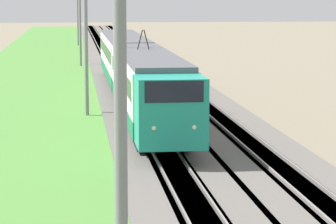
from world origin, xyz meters
TOP-DOWN VIEW (x-y plane):
  - ballast_main at (50.00, 0.00)m, footprint 240.00×4.40m
  - ballast_adjacent at (50.00, -4.14)m, footprint 240.00×4.40m
  - track_main at (50.00, 0.00)m, footprint 240.00×1.57m
  - track_adjacent at (50.00, -4.14)m, footprint 240.00×1.57m
  - grass_verge at (50.00, 6.27)m, footprint 240.00×12.73m
  - passenger_train at (41.74, 0.00)m, footprint 39.20×2.87m
  - catenary_mast_near at (4.86, 3.01)m, footprint 0.22×2.56m
  - catenary_mast_mid at (37.62, 3.01)m, footprint 0.22×2.56m
  - catenary_mast_far at (70.39, 3.01)m, footprint 0.22×2.56m
  - catenary_mast_distant at (103.16, 3.00)m, footprint 0.22×2.56m

SIDE VIEW (x-z plane):
  - grass_verge at x=50.00m, z-range 0.00..0.12m
  - ballast_main at x=50.00m, z-range 0.00..0.30m
  - ballast_adjacent at x=50.00m, z-range 0.00..0.30m
  - track_main at x=50.00m, z-range -0.07..0.38m
  - track_adjacent at x=50.00m, z-range -0.07..0.38m
  - passenger_train at x=41.74m, z-range -0.16..4.98m
  - catenary_mast_distant at x=103.16m, z-range 0.14..8.23m
  - catenary_mast_far at x=70.39m, z-range 0.14..8.69m
  - catenary_mast_near at x=4.86m, z-range 0.14..8.70m
  - catenary_mast_mid at x=37.62m, z-range 0.14..8.72m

